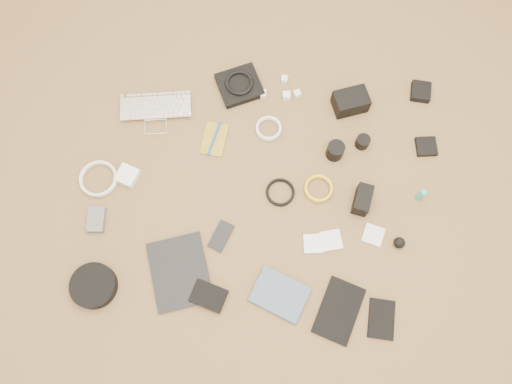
# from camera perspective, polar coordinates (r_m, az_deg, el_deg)

# --- Properties ---
(laptop) EXTENTS (0.33, 0.25, 0.02)m
(laptop) POSITION_cam_1_polar(r_m,az_deg,el_deg) (2.18, -11.36, 8.52)
(laptop) COLOR silver
(laptop) RESTS_ON ground
(headphone_pouch) EXTENTS (0.23, 0.22, 0.03)m
(headphone_pouch) POSITION_cam_1_polar(r_m,az_deg,el_deg) (2.21, -1.90, 12.07)
(headphone_pouch) COLOR black
(headphone_pouch) RESTS_ON ground
(headphones) EXTENTS (0.16, 0.16, 0.02)m
(headphones) POSITION_cam_1_polar(r_m,az_deg,el_deg) (2.19, -1.92, 12.37)
(headphones) COLOR black
(headphones) RESTS_ON headphone_pouch
(charger_a) EXTENTS (0.03, 0.03, 0.03)m
(charger_a) POSITION_cam_1_polar(r_m,az_deg,el_deg) (2.19, 0.74, 11.16)
(charger_a) COLOR silver
(charger_a) RESTS_ON ground
(charger_b) EXTENTS (0.03, 0.03, 0.03)m
(charger_b) POSITION_cam_1_polar(r_m,az_deg,el_deg) (2.23, 3.26, 12.75)
(charger_b) COLOR silver
(charger_b) RESTS_ON ground
(charger_c) EXTENTS (0.04, 0.04, 0.03)m
(charger_c) POSITION_cam_1_polar(r_m,az_deg,el_deg) (2.18, 3.50, 10.92)
(charger_c) COLOR silver
(charger_c) RESTS_ON ground
(charger_d) EXTENTS (0.04, 0.04, 0.03)m
(charger_d) POSITION_cam_1_polar(r_m,az_deg,el_deg) (2.19, 4.74, 11.13)
(charger_d) COLOR silver
(charger_d) RESTS_ON ground
(dslr_camera) EXTENTS (0.16, 0.14, 0.08)m
(dslr_camera) POSITION_cam_1_polar(r_m,az_deg,el_deg) (2.17, 10.75, 10.11)
(dslr_camera) COLOR black
(dslr_camera) RESTS_ON ground
(lens_pouch) EXTENTS (0.09, 0.10, 0.03)m
(lens_pouch) POSITION_cam_1_polar(r_m,az_deg,el_deg) (2.30, 18.31, 10.85)
(lens_pouch) COLOR black
(lens_pouch) RESTS_ON ground
(notebook_olive) EXTENTS (0.11, 0.16, 0.01)m
(notebook_olive) POSITION_cam_1_polar(r_m,az_deg,el_deg) (2.11, -4.78, 6.02)
(notebook_olive) COLOR olive
(notebook_olive) RESTS_ON ground
(pen_blue) EXTENTS (0.05, 0.15, 0.01)m
(pen_blue) POSITION_cam_1_polar(r_m,az_deg,el_deg) (2.10, -4.80, 6.12)
(pen_blue) COLOR #153BAB
(pen_blue) RESTS_ON notebook_olive
(cable_white_a) EXTENTS (0.14, 0.14, 0.01)m
(cable_white_a) POSITION_cam_1_polar(r_m,az_deg,el_deg) (2.12, 1.44, 7.21)
(cable_white_a) COLOR silver
(cable_white_a) RESTS_ON ground
(lens_a) EXTENTS (0.09, 0.09, 0.08)m
(lens_a) POSITION_cam_1_polar(r_m,az_deg,el_deg) (2.07, 9.04, 4.69)
(lens_a) COLOR black
(lens_a) RESTS_ON ground
(lens_b) EXTENTS (0.07, 0.07, 0.05)m
(lens_b) POSITION_cam_1_polar(r_m,az_deg,el_deg) (2.12, 12.09, 5.62)
(lens_b) COLOR black
(lens_b) RESTS_ON ground
(card_reader) EXTENTS (0.09, 0.09, 0.02)m
(card_reader) POSITION_cam_1_polar(r_m,az_deg,el_deg) (2.20, 18.87, 4.94)
(card_reader) COLOR black
(card_reader) RESTS_ON ground
(power_brick) EXTENTS (0.10, 0.10, 0.03)m
(power_brick) POSITION_cam_1_polar(r_m,az_deg,el_deg) (2.09, -14.49, 1.82)
(power_brick) COLOR silver
(power_brick) RESTS_ON ground
(cable_white_b) EXTENTS (0.20, 0.20, 0.01)m
(cable_white_b) POSITION_cam_1_polar(r_m,az_deg,el_deg) (2.13, -17.50, 1.40)
(cable_white_b) COLOR silver
(cable_white_b) RESTS_ON ground
(cable_black) EXTENTS (0.13, 0.13, 0.01)m
(cable_black) POSITION_cam_1_polar(r_m,az_deg,el_deg) (2.02, 2.78, -0.08)
(cable_black) COLOR black
(cable_black) RESTS_ON ground
(cable_yellow) EXTENTS (0.15, 0.15, 0.01)m
(cable_yellow) POSITION_cam_1_polar(r_m,az_deg,el_deg) (2.03, 7.14, 0.34)
(cable_yellow) COLOR gold
(cable_yellow) RESTS_ON ground
(flash) EXTENTS (0.08, 0.12, 0.08)m
(flash) POSITION_cam_1_polar(r_m,az_deg,el_deg) (2.01, 12.06, -0.87)
(flash) COLOR black
(flash) RESTS_ON ground
(lens_cleaner) EXTENTS (0.03, 0.03, 0.08)m
(lens_cleaner) POSITION_cam_1_polar(r_m,az_deg,el_deg) (2.08, 18.34, -0.35)
(lens_cleaner) COLOR #1AACA2
(lens_cleaner) RESTS_ON ground
(battery_charger) EXTENTS (0.07, 0.10, 0.03)m
(battery_charger) POSITION_cam_1_polar(r_m,az_deg,el_deg) (2.07, -17.79, -3.04)
(battery_charger) COLOR #535358
(battery_charger) RESTS_ON ground
(tablet) EXTENTS (0.29, 0.33, 0.01)m
(tablet) POSITION_cam_1_polar(r_m,az_deg,el_deg) (1.96, -8.72, -9.02)
(tablet) COLOR black
(tablet) RESTS_ON ground
(phone) EXTENTS (0.10, 0.13, 0.01)m
(phone) POSITION_cam_1_polar(r_m,az_deg,el_deg) (1.97, -4.01, -5.04)
(phone) COLOR black
(phone) RESTS_ON ground
(filter_case_left) EXTENTS (0.08, 0.08, 0.01)m
(filter_case_left) POSITION_cam_1_polar(r_m,az_deg,el_deg) (1.97, 6.57, -5.89)
(filter_case_left) COLOR silver
(filter_case_left) RESTS_ON ground
(filter_case_mid) EXTENTS (0.09, 0.09, 0.01)m
(filter_case_mid) POSITION_cam_1_polar(r_m,az_deg,el_deg) (1.98, 8.58, -5.48)
(filter_case_mid) COLOR silver
(filter_case_mid) RESTS_ON ground
(filter_case_right) EXTENTS (0.10, 0.10, 0.01)m
(filter_case_right) POSITION_cam_1_polar(r_m,az_deg,el_deg) (2.02, 13.26, -4.80)
(filter_case_right) COLOR silver
(filter_case_right) RESTS_ON ground
(air_blower) EXTENTS (0.05, 0.05, 0.05)m
(air_blower) POSITION_cam_1_polar(r_m,az_deg,el_deg) (2.02, 16.06, -5.60)
(air_blower) COLOR black
(air_blower) RESTS_ON ground
(headphone_case) EXTENTS (0.19, 0.19, 0.05)m
(headphone_case) POSITION_cam_1_polar(r_m,az_deg,el_deg) (2.01, -18.06, -10.15)
(headphone_case) COLOR black
(headphone_case) RESTS_ON ground
(drive_case) EXTENTS (0.15, 0.13, 0.03)m
(drive_case) POSITION_cam_1_polar(r_m,az_deg,el_deg) (1.92, -5.44, -11.74)
(drive_case) COLOR black
(drive_case) RESTS_ON ground
(paperback) EXTENTS (0.24, 0.21, 0.02)m
(paperback) POSITION_cam_1_polar(r_m,az_deg,el_deg) (1.92, 1.73, -13.62)
(paperback) COLOR #40546C
(paperback) RESTS_ON ground
(notebook_black_a) EXTENTS (0.21, 0.26, 0.02)m
(notebook_black_a) POSITION_cam_1_polar(r_m,az_deg,el_deg) (1.94, 9.45, -13.21)
(notebook_black_a) COLOR black
(notebook_black_a) RESTS_ON ground
(notebook_black_b) EXTENTS (0.11, 0.15, 0.01)m
(notebook_black_b) POSITION_cam_1_polar(r_m,az_deg,el_deg) (1.97, 14.14, -13.90)
(notebook_black_b) COLOR black
(notebook_black_b) RESTS_ON ground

